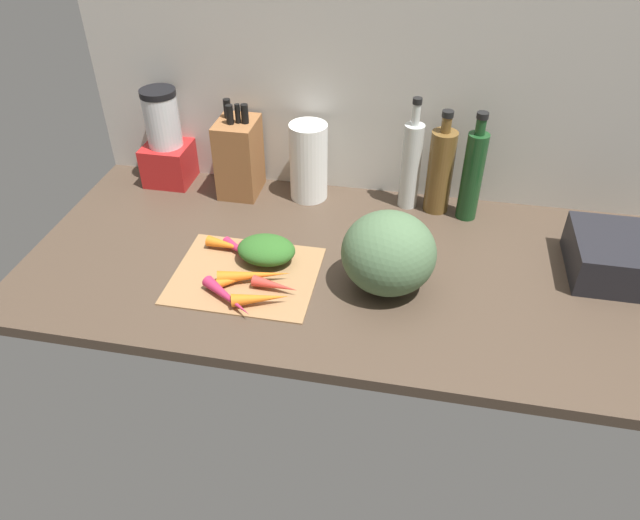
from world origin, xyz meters
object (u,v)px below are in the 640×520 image
object	(u,v)px
paper_towel_roll	(309,162)
carrot_0	(260,298)
bottle_0	(411,164)
carrot_4	(244,253)
carrot_2	(254,275)
carrot_6	(228,245)
carrot_7	(237,279)
blender_appliance	(166,143)
cutting_board	(246,275)
winter_squash	(389,253)
knife_block	(239,156)
carrot_5	(228,297)
bottle_1	(440,170)
dish_rack	(617,257)
carrot_1	(275,285)
carrot_3	(258,254)
bottle_2	(472,174)

from	to	relation	value
paper_towel_roll	carrot_0	bearing A→B (deg)	-90.99
bottle_0	carrot_4	bearing A→B (deg)	-138.49
paper_towel_roll	carrot_2	bearing A→B (deg)	-96.20
carrot_6	carrot_7	size ratio (longest dim) A/B	1.14
carrot_0	blender_appliance	world-z (taller)	blender_appliance
cutting_board	carrot_0	size ratio (longest dim) A/B	2.65
carrot_2	winter_squash	size ratio (longest dim) A/B	0.79
cutting_board	knife_block	xyz separation A→B (cm)	(-13.10, 40.11, 11.37)
carrot_0	carrot_2	size ratio (longest dim) A/B	0.75
cutting_board	blender_appliance	xyz separation A→B (cm)	(-36.85, 42.30, 12.34)
carrot_2	carrot_4	distance (cm)	10.51
carrot_7	paper_towel_roll	world-z (taller)	paper_towel_roll
carrot_5	paper_towel_roll	size ratio (longest dim) A/B	0.72
bottle_1	dish_rack	xyz separation A→B (cm)	(45.19, -22.16, -7.67)
carrot_2	carrot_6	size ratio (longest dim) A/B	1.53
cutting_board	bottle_0	world-z (taller)	bottle_0
carrot_1	knife_block	size ratio (longest dim) A/B	0.40
bottle_0	paper_towel_roll	bearing A→B (deg)	-178.55
dish_rack	carrot_6	bearing A→B (deg)	-174.14
carrot_1	blender_appliance	distance (cm)	66.58
blender_appliance	bottle_1	world-z (taller)	bottle_1
carrot_5	bottle_1	size ratio (longest dim) A/B	0.55
cutting_board	carrot_1	size ratio (longest dim) A/B	3.13
carrot_3	dish_rack	distance (cm)	90.04
bottle_1	bottle_0	bearing A→B (deg)	174.95
carrot_0	carrot_6	distance (cm)	23.91
carrot_7	carrot_5	bearing A→B (deg)	-89.90
carrot_4	winter_squash	xyz separation A→B (cm)	(37.43, -4.03, 8.11)
blender_appliance	bottle_2	distance (cm)	91.34
winter_squash	bottle_1	xyz separation A→B (cm)	(10.54, 38.39, 2.64)
carrot_1	bottle_0	distance (cm)	55.72
carrot_1	carrot_3	distance (cm)	13.21
winter_squash	bottle_1	size ratio (longest dim) A/B	0.74
cutting_board	carrot_4	distance (cm)	7.26
blender_appliance	dish_rack	world-z (taller)	blender_appliance
winter_squash	bottle_1	distance (cm)	39.90
knife_block	bottle_0	xyz separation A→B (cm)	(50.47, 1.70, 1.73)
bottle_0	dish_rack	distance (cm)	58.79
carrot_3	carrot_5	size ratio (longest dim) A/B	0.71
blender_appliance	bottle_0	bearing A→B (deg)	-0.38
carrot_3	carrot_2	bearing A→B (deg)	-81.43
knife_block	paper_towel_roll	bearing A→B (deg)	2.59
carrot_4	carrot_7	xyz separation A→B (cm)	(1.41, -10.67, -0.07)
carrot_7	knife_block	distance (cm)	46.79
paper_towel_roll	dish_rack	world-z (taller)	paper_towel_roll
carrot_0	bottle_1	world-z (taller)	bottle_1
carrot_7	carrot_6	bearing A→B (deg)	117.12
carrot_5	dish_rack	world-z (taller)	dish_rack
carrot_4	knife_block	distance (cm)	36.44
carrot_3	knife_block	xyz separation A→B (cm)	(-14.85, 33.88, 9.26)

